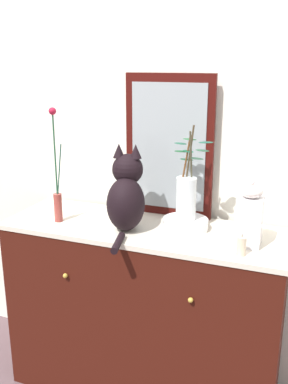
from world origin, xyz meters
The scene contains 9 objects.
wall_back centered at (0.00, 0.32, 1.30)m, with size 4.40×0.08×2.60m, color silver.
sideboard centered at (0.00, 0.00, 0.47)m, with size 1.42×0.50×0.94m.
mirror_leaning centered at (0.05, 0.22, 1.31)m, with size 0.46×0.03×0.73m.
cat_sitting centered at (-0.07, -0.05, 1.12)m, with size 0.23×0.43×0.41m.
vase_slim_green centered at (-0.44, -0.08, 1.11)m, with size 0.06×0.04×0.58m.
bowl_porcelain centered at (0.20, 0.04, 0.97)m, with size 0.22×0.22×0.05m, color silver.
vase_glass_clear centered at (0.20, 0.05, 1.12)m, with size 0.22×0.13×0.46m.
jar_lidded_porcelain centered at (0.51, -0.04, 1.08)m, with size 0.11×0.11×0.30m.
candle_pillar centered at (0.50, -0.16, 0.98)m, with size 0.04×0.04×0.09m.
Camera 1 is at (0.73, -1.90, 1.73)m, focal length 41.09 mm.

